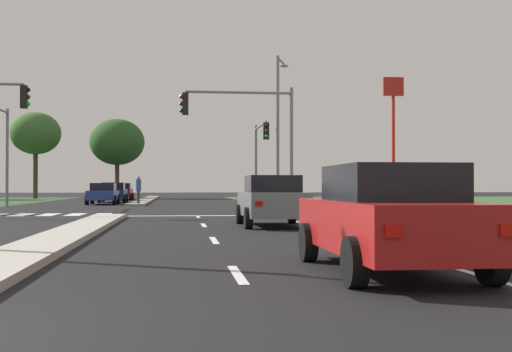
{
  "coord_description": "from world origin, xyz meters",
  "views": [
    {
      "loc": [
        2.65,
        -5.37,
        1.25
      ],
      "look_at": [
        7.19,
        33.04,
        1.85
      ],
      "focal_mm": 46.92,
      "sensor_mm": 36.0,
      "label": 1
    }
  ],
  "objects_px": {
    "street_lamp_second": "(278,123)",
    "fastfood_pole_sign": "(393,110)",
    "car_blue_fifth": "(103,193)",
    "pedestrian_at_median": "(138,187)",
    "car_grey_near": "(272,200)",
    "car_red_second": "(388,217)",
    "treeline_fourth": "(117,142)",
    "car_navy_third": "(113,192)",
    "traffic_signal_near_right": "(250,126)",
    "traffic_signal_far_right": "(260,148)",
    "treeline_third": "(36,134)",
    "car_maroon_fourth": "(122,191)"
  },
  "relations": [
    {
      "from": "pedestrian_at_median",
      "to": "car_grey_near",
      "type": "bearing_deg",
      "value": -26.79
    },
    {
      "from": "street_lamp_second",
      "to": "fastfood_pole_sign",
      "type": "relative_size",
      "value": 0.8
    },
    {
      "from": "traffic_signal_far_right",
      "to": "fastfood_pole_sign",
      "type": "bearing_deg",
      "value": 49.61
    },
    {
      "from": "fastfood_pole_sign",
      "to": "car_maroon_fourth",
      "type": "bearing_deg",
      "value": 166.8
    },
    {
      "from": "car_grey_near",
      "to": "traffic_signal_near_right",
      "type": "bearing_deg",
      "value": 88.66
    },
    {
      "from": "traffic_signal_far_right",
      "to": "car_navy_third",
      "type": "bearing_deg",
      "value": 127.19
    },
    {
      "from": "car_maroon_fourth",
      "to": "car_navy_third",
      "type": "bearing_deg",
      "value": 90.3
    },
    {
      "from": "traffic_signal_far_right",
      "to": "car_red_second",
      "type": "bearing_deg",
      "value": -93.56
    },
    {
      "from": "car_red_second",
      "to": "car_navy_third",
      "type": "xyz_separation_m",
      "value": [
        -7.98,
        43.51,
        -0.01
      ]
    },
    {
      "from": "car_navy_third",
      "to": "fastfood_pole_sign",
      "type": "relative_size",
      "value": 0.39
    },
    {
      "from": "car_grey_near",
      "to": "treeline_fourth",
      "type": "height_order",
      "value": "treeline_fourth"
    },
    {
      "from": "car_grey_near",
      "to": "fastfood_pole_sign",
      "type": "distance_m",
      "value": 39.16
    },
    {
      "from": "treeline_fourth",
      "to": "pedestrian_at_median",
      "type": "bearing_deg",
      "value": -81.95
    },
    {
      "from": "car_maroon_fourth",
      "to": "car_blue_fifth",
      "type": "height_order",
      "value": "car_maroon_fourth"
    },
    {
      "from": "car_grey_near",
      "to": "car_navy_third",
      "type": "bearing_deg",
      "value": 103.77
    },
    {
      "from": "traffic_signal_far_right",
      "to": "car_grey_near",
      "type": "bearing_deg",
      "value": -95.93
    },
    {
      "from": "fastfood_pole_sign",
      "to": "car_blue_fifth",
      "type": "bearing_deg",
      "value": -159.02
    },
    {
      "from": "traffic_signal_far_right",
      "to": "pedestrian_at_median",
      "type": "xyz_separation_m",
      "value": [
        -7.46,
        4.26,
        -2.35
      ]
    },
    {
      "from": "street_lamp_second",
      "to": "pedestrian_at_median",
      "type": "bearing_deg",
      "value": 140.06
    },
    {
      "from": "traffic_signal_far_right",
      "to": "treeline_third",
      "type": "height_order",
      "value": "treeline_third"
    },
    {
      "from": "pedestrian_at_median",
      "to": "treeline_third",
      "type": "xyz_separation_m",
      "value": [
        -11.82,
        25.93,
        5.38
      ]
    },
    {
      "from": "car_red_second",
      "to": "car_maroon_fourth",
      "type": "relative_size",
      "value": 1.1
    },
    {
      "from": "car_red_second",
      "to": "treeline_third",
      "type": "bearing_deg",
      "value": 105.99
    },
    {
      "from": "car_grey_near",
      "to": "street_lamp_second",
      "type": "relative_size",
      "value": 0.5
    },
    {
      "from": "car_grey_near",
      "to": "car_maroon_fourth",
      "type": "xyz_separation_m",
      "value": [
        -7.93,
        40.73,
        -0.02
      ]
    },
    {
      "from": "fastfood_pole_sign",
      "to": "treeline_fourth",
      "type": "height_order",
      "value": "fastfood_pole_sign"
    },
    {
      "from": "car_blue_fifth",
      "to": "pedestrian_at_median",
      "type": "relative_size",
      "value": 2.49
    },
    {
      "from": "street_lamp_second",
      "to": "treeline_fourth",
      "type": "xyz_separation_m",
      "value": [
        -11.81,
        32.45,
        0.93
      ]
    },
    {
      "from": "traffic_signal_far_right",
      "to": "traffic_signal_near_right",
      "type": "distance_m",
      "value": 11.32
    },
    {
      "from": "car_navy_third",
      "to": "traffic_signal_near_right",
      "type": "distance_m",
      "value": 25.68
    },
    {
      "from": "car_red_second",
      "to": "treeline_fourth",
      "type": "bearing_deg",
      "value": 98.65
    },
    {
      "from": "treeline_third",
      "to": "fastfood_pole_sign",
      "type": "bearing_deg",
      "value": -23.24
    },
    {
      "from": "treeline_fourth",
      "to": "car_blue_fifth",
      "type": "bearing_deg",
      "value": -87.33
    },
    {
      "from": "car_red_second",
      "to": "car_blue_fifth",
      "type": "relative_size",
      "value": 1.03
    },
    {
      "from": "car_grey_near",
      "to": "car_navy_third",
      "type": "distance_m",
      "value": 33.12
    },
    {
      "from": "car_red_second",
      "to": "traffic_signal_near_right",
      "type": "height_order",
      "value": "traffic_signal_near_right"
    },
    {
      "from": "car_blue_fifth",
      "to": "traffic_signal_far_right",
      "type": "xyz_separation_m",
      "value": [
        10.01,
        -6.97,
        2.83
      ]
    },
    {
      "from": "car_blue_fifth",
      "to": "traffic_signal_far_right",
      "type": "height_order",
      "value": "traffic_signal_far_right"
    },
    {
      "from": "street_lamp_second",
      "to": "pedestrian_at_median",
      "type": "height_order",
      "value": "street_lamp_second"
    },
    {
      "from": "traffic_signal_near_right",
      "to": "treeline_third",
      "type": "bearing_deg",
      "value": 112.91
    },
    {
      "from": "car_grey_near",
      "to": "pedestrian_at_median",
      "type": "relative_size",
      "value": 2.41
    },
    {
      "from": "car_navy_third",
      "to": "pedestrian_at_median",
      "type": "distance_m",
      "value": 9.09
    },
    {
      "from": "car_maroon_fourth",
      "to": "traffic_signal_far_right",
      "type": "relative_size",
      "value": 0.8
    },
    {
      "from": "car_maroon_fourth",
      "to": "treeline_third",
      "type": "relative_size",
      "value": 0.48
    },
    {
      "from": "car_red_second",
      "to": "street_lamp_second",
      "type": "height_order",
      "value": "street_lamp_second"
    },
    {
      "from": "car_grey_near",
      "to": "pedestrian_at_median",
      "type": "distance_m",
      "value": 24.05
    },
    {
      "from": "car_blue_fifth",
      "to": "traffic_signal_far_right",
      "type": "relative_size",
      "value": 0.85
    },
    {
      "from": "car_navy_third",
      "to": "car_maroon_fourth",
      "type": "distance_m",
      "value": 8.56
    },
    {
      "from": "car_grey_near",
      "to": "fastfood_pole_sign",
      "type": "height_order",
      "value": "fastfood_pole_sign"
    },
    {
      "from": "car_maroon_fourth",
      "to": "street_lamp_second",
      "type": "bearing_deg",
      "value": 113.78
    }
  ]
}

